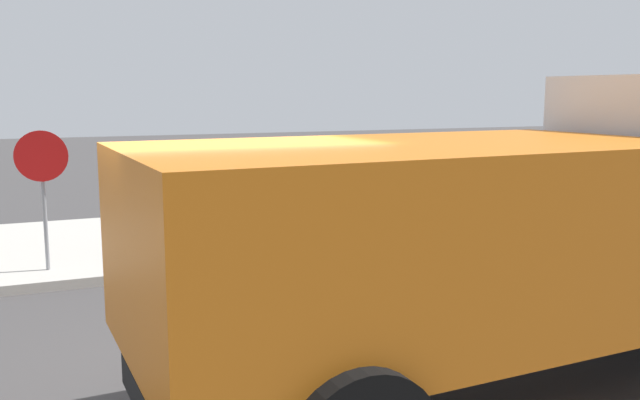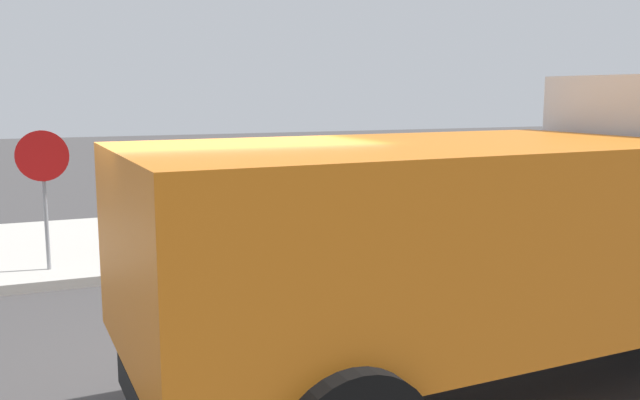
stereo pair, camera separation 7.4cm
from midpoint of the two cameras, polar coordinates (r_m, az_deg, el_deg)
ground_plane at (r=7.02m, az=-8.21°, el=-14.85°), size 80.00×80.00×0.00m
sidewalk_curb at (r=13.12m, az=-15.30°, el=-3.46°), size 36.00×5.00×0.15m
fire_hydrant at (r=12.29m, az=-10.66°, el=-1.74°), size 0.23×0.53×0.80m
loose_tire at (r=11.66m, az=-10.98°, el=-1.31°), size 1.32×0.84×1.26m
stop_sign at (r=11.01m, az=-21.85°, el=2.03°), size 0.76×0.08×2.12m
dump_truck_orange at (r=6.71m, az=17.08°, el=-1.84°), size 7.10×3.05×3.00m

